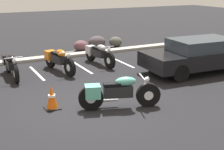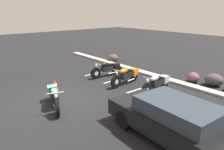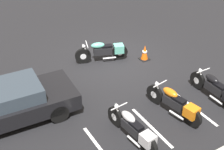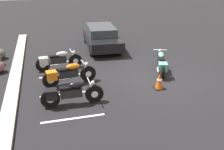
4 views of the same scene
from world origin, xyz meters
The scene contains 14 objects.
ground centered at (0.00, 0.00, 0.00)m, with size 60.00×60.00×0.00m, color black.
motorcycle_teal_featured centered at (0.38, -0.38, 0.48)m, with size 2.19×0.98×0.89m.
parked_bike_0 centered at (-1.61, 4.05, 0.47)m, with size 0.63×2.24×0.88m.
parked_bike_1 centered at (0.15, 3.95, 0.48)m, with size 0.76×2.27×0.90m.
parked_bike_2 centered at (2.00, 4.23, 0.46)m, with size 0.65×2.22×0.87m.
car_black centered at (4.93, 1.39, 0.68)m, with size 4.40×2.05×1.29m.
concrete_curb centered at (0.00, 6.12, 0.06)m, with size 18.00×0.50×0.12m, color #A8A399.
landscape_rock_0 centered at (4.35, 7.11, 0.27)m, with size 0.69×0.67×0.55m, color #4E4E47.
landscape_rock_2 centered at (2.31, 6.97, 0.27)m, with size 0.73×0.66×0.54m, color brown.
landscape_rock_3 centered at (3.33, 7.25, 0.32)m, with size 0.94×0.79×0.65m, color #473F43.
traffic_cone centered at (-1.18, 0.40, 0.32)m, with size 0.40×0.40×0.68m.
stall_line_1 centered at (-0.68, 4.05, 0.00)m, with size 0.10×2.10×0.00m, color white.
stall_line_2 centered at (1.18, 4.05, 0.00)m, with size 0.10×2.10×0.00m, color white.
stall_line_3 centered at (3.03, 4.05, 0.00)m, with size 0.10×2.10×0.00m, color white.
Camera 1 is at (-3.37, -7.42, 3.34)m, focal length 50.00 mm.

